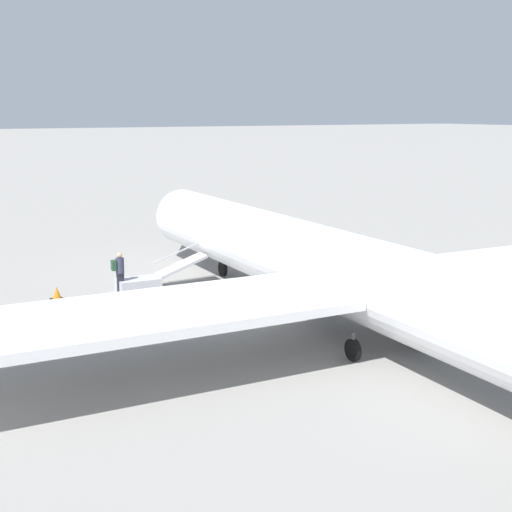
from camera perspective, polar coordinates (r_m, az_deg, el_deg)
The scene contains 5 objects.
ground_plane at distance 25.51m, azimuth 6.31°, elevation -5.89°, with size 600.00×600.00×0.00m, color gray.
airplane_main at distance 24.09m, azimuth 7.82°, elevation -1.54°, with size 35.97×27.46×7.38m.
boarding_stairs at distance 31.35m, azimuth -8.68°, elevation -1.92°, with size 1.19×4.06×1.79m.
passenger at distance 30.77m, azimuth -10.89°, elevation -1.07°, with size 0.36×0.55×1.74m.
traffic_cone_near_stairs at distance 30.39m, azimuth -15.65°, elevation -2.91°, with size 0.50×0.50×0.55m.
Camera 1 is at (-19.53, 14.53, 7.62)m, focal length 50.00 mm.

